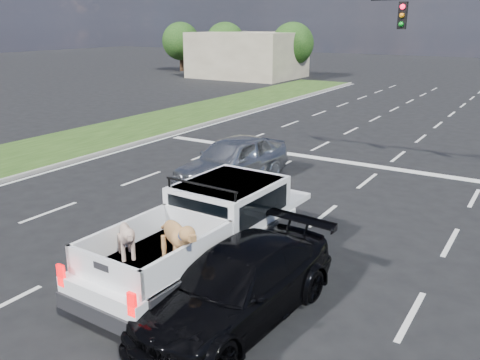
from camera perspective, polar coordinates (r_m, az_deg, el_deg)
The scene contains 11 objects.
ground at distance 12.53m, azimuth -5.50°, elevation -8.18°, with size 160.00×160.00×0.00m, color black.
road_markings at distance 17.82m, azimuth 7.31°, elevation -0.37°, with size 17.75×60.00×0.01m.
grass_median_left at distance 24.32m, azimuth -18.76°, elevation 3.75°, with size 5.00×60.00×0.10m, color #213C12.
curb_left at distance 22.52m, azimuth -14.75°, elevation 3.12°, with size 0.15×60.00×0.14m, color gray.
building_left at distance 52.49m, azimuth 0.86°, elevation 13.86°, with size 10.00×8.00×4.40m, color #C4B796.
tree_far_a at distance 59.77m, azimuth -6.66°, elevation 15.22°, with size 4.20×4.20×5.40m.
tree_far_b at distance 56.26m, azimuth -1.67°, elevation 15.20°, with size 4.20×4.20×5.40m.
tree_far_c at distance 52.29m, azimuth 5.93°, elevation 14.95°, with size 4.20×4.20×5.40m.
pickup_truck at distance 11.18m, azimuth -4.30°, elevation -5.94°, with size 2.26×5.66×2.10m.
silver_sedan at distance 17.55m, azimuth -0.82°, elevation 2.26°, with size 1.93×4.80×1.63m, color #AFB2B7.
black_coupe at distance 9.65m, azimuth -0.28°, elevation -11.67°, with size 1.96×4.83×1.40m, color black.
Camera 1 is at (6.94, -8.94, 5.38)m, focal length 38.00 mm.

